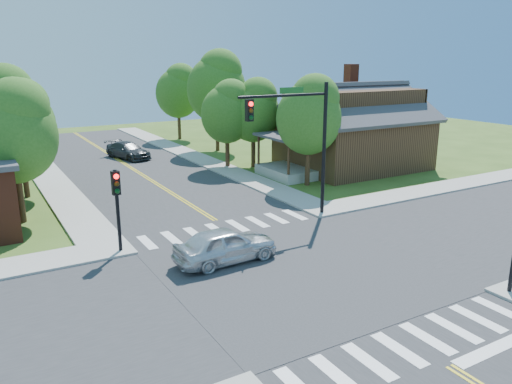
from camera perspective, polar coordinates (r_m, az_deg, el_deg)
ground at (r=20.58m, az=4.63°, el=-9.07°), size 100.00×100.00×0.00m
road_ns at (r=20.58m, az=4.63°, el=-9.02°), size 10.00×90.00×0.04m
road_ew at (r=20.57m, az=4.63°, el=-9.01°), size 90.00×10.00×0.04m
intersection_patch at (r=20.58m, az=4.63°, el=-9.07°), size 10.20×10.20×0.06m
sidewalk_ne at (r=41.85m, az=10.08°, el=3.36°), size 40.00×40.00×0.14m
crosswalk_north at (r=25.52m, az=-3.35°, el=-4.06°), size 8.85×2.00×0.01m
crosswalk_south at (r=16.47m, az=17.56°, el=-16.19°), size 8.85×2.00×0.01m
centerline at (r=20.57m, az=4.63°, el=-8.95°), size 0.30×90.00×0.01m
stop_bar at (r=17.58m, az=26.76°, el=-15.25°), size 4.60×0.45×0.09m
signal_mast_ne at (r=25.86m, az=4.91°, el=7.13°), size 5.30×0.42×7.20m
signal_pole_nw at (r=22.31m, az=-15.62°, el=-0.40°), size 0.34×0.42×3.80m
house_ne at (r=39.68m, az=10.99°, el=7.46°), size 13.05×8.80×7.11m
tree_e_a at (r=33.40m, az=6.24°, el=8.96°), size 4.39×4.17×7.47m
tree_e_b at (r=39.14m, az=-0.17°, el=9.51°), size 4.13×3.92×7.02m
tree_e_c at (r=46.37m, az=-4.43°, el=12.15°), size 5.44×5.17×9.25m
tree_e_d at (r=53.71m, az=-8.82°, el=11.48°), size 4.66×4.42×7.91m
tree_w_a at (r=28.13m, az=-25.96°, el=6.48°), size 4.43×4.21×7.53m
tree_w_b at (r=35.45m, az=-26.92°, el=8.50°), size 4.78×4.54×8.13m
tree_house at (r=38.88m, az=-3.21°, el=9.32°), size 4.06×3.86×6.90m
tree_bldg at (r=33.37m, az=-25.39°, el=7.42°), size 4.30×4.09×7.31m
car_silver at (r=21.15m, az=-3.51°, el=-6.15°), size 2.04×4.54×1.51m
car_dgrey at (r=44.30m, az=-14.41°, el=4.58°), size 4.77×5.90×1.38m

